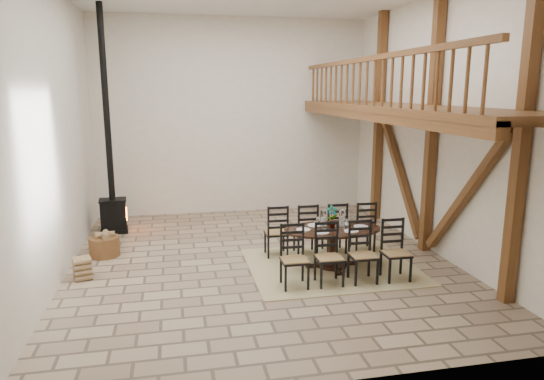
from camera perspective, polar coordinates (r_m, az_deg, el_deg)
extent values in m
plane|color=tan|center=(9.31, -1.29, -8.36)|extent=(8.00, 8.00, 0.00)
cube|color=white|center=(12.72, -4.62, 8.54)|extent=(7.00, 0.02, 5.00)
cube|color=white|center=(4.91, 7.01, 3.48)|extent=(7.00, 0.02, 5.00)
cube|color=white|center=(8.85, -24.40, 6.17)|extent=(0.02, 8.00, 5.00)
cube|color=white|center=(10.01, 18.93, 7.10)|extent=(0.02, 8.00, 5.00)
cube|color=brown|center=(7.88, 27.35, 5.35)|extent=(0.18, 0.18, 5.00)
cube|color=brown|center=(9.95, 18.32, 7.12)|extent=(0.18, 0.18, 5.00)
cube|color=brown|center=(12.18, 12.46, 8.17)|extent=(0.18, 0.18, 5.00)
cube|color=brown|center=(9.04, 21.78, -0.59)|extent=(0.14, 2.16, 2.54)
cube|color=brown|center=(11.17, 14.80, 2.07)|extent=(0.14, 2.16, 2.54)
cube|color=brown|center=(9.93, 18.44, 8.84)|extent=(0.20, 7.80, 0.20)
cube|color=brown|center=(9.61, 14.89, 9.27)|extent=(1.60, 7.80, 0.12)
cube|color=brown|center=(9.32, 10.96, 8.76)|extent=(0.18, 7.80, 0.22)
cube|color=brown|center=(9.33, 11.20, 14.90)|extent=(0.09, 7.60, 0.09)
cube|color=brown|center=(9.31, 11.10, 12.33)|extent=(0.06, 7.60, 0.86)
cube|color=tan|center=(9.08, 7.01, -8.91)|extent=(3.00, 2.50, 0.02)
ellipsoid|color=black|center=(8.86, 7.12, -4.62)|extent=(1.81, 1.12, 0.04)
cylinder|color=black|center=(8.97, 7.06, -6.88)|extent=(0.18, 0.18, 0.66)
cylinder|color=black|center=(9.07, 7.01, -8.67)|extent=(0.55, 0.55, 0.06)
cube|color=#A88B4D|center=(7.99, 2.66, -8.23)|extent=(0.44, 0.42, 0.04)
cube|color=black|center=(8.08, 2.65, -9.87)|extent=(0.42, 0.42, 0.45)
cube|color=black|center=(8.07, 2.38, -5.95)|extent=(0.37, 0.05, 0.59)
cube|color=#A88B4D|center=(8.14, 6.75, -7.92)|extent=(0.44, 0.42, 0.04)
cube|color=black|center=(8.22, 6.71, -9.54)|extent=(0.42, 0.42, 0.45)
cube|color=black|center=(8.22, 6.41, -5.69)|extent=(0.37, 0.05, 0.59)
cube|color=#A88B4D|center=(8.32, 10.67, -7.59)|extent=(0.44, 0.42, 0.04)
cube|color=black|center=(8.41, 10.61, -9.18)|extent=(0.42, 0.42, 0.45)
cube|color=black|center=(8.41, 10.29, -5.42)|extent=(0.37, 0.05, 0.59)
cube|color=#A88B4D|center=(8.55, 14.40, -7.25)|extent=(0.44, 0.42, 0.04)
cube|color=black|center=(8.63, 14.31, -8.79)|extent=(0.42, 0.42, 0.45)
cube|color=black|center=(8.63, 13.97, -5.13)|extent=(0.37, 0.05, 0.59)
cube|color=#A88B4D|center=(9.45, 0.49, -5.03)|extent=(0.44, 0.42, 0.04)
cube|color=black|center=(9.52, 0.49, -6.45)|extent=(0.42, 0.42, 0.45)
cube|color=black|center=(9.20, 0.72, -3.72)|extent=(0.37, 0.05, 0.59)
cube|color=#A88B4D|center=(9.58, 3.97, -4.84)|extent=(0.44, 0.42, 0.04)
cube|color=black|center=(9.65, 3.95, -6.24)|extent=(0.42, 0.42, 0.45)
cube|color=black|center=(9.33, 4.28, -3.54)|extent=(0.37, 0.05, 0.59)
cube|color=#A88B4D|center=(9.74, 7.35, -4.63)|extent=(0.44, 0.42, 0.04)
cube|color=black|center=(9.81, 7.31, -6.01)|extent=(0.42, 0.42, 0.45)
cube|color=black|center=(9.49, 7.74, -3.34)|extent=(0.37, 0.05, 0.59)
cube|color=#A88B4D|center=(9.93, 10.61, -4.41)|extent=(0.44, 0.42, 0.04)
cube|color=black|center=(10.00, 10.55, -5.77)|extent=(0.42, 0.42, 0.45)
cube|color=black|center=(9.69, 11.06, -3.15)|extent=(0.37, 0.05, 0.59)
cube|color=silver|center=(8.85, 7.12, -4.46)|extent=(1.39, 0.72, 0.01)
cube|color=white|center=(8.83, 7.14, -3.93)|extent=(0.89, 0.31, 0.18)
cylinder|color=white|center=(8.76, 6.04, -3.50)|extent=(0.12, 0.12, 0.34)
cylinder|color=white|center=(8.86, 8.24, -3.37)|extent=(0.12, 0.12, 0.34)
cylinder|color=white|center=(8.78, 6.03, -4.06)|extent=(0.06, 0.06, 0.16)
cylinder|color=white|center=(8.89, 8.23, -3.93)|extent=(0.06, 0.06, 0.16)
imported|color=#4C723F|center=(8.85, 7.06, -3.12)|extent=(0.22, 0.15, 0.41)
cube|color=black|center=(11.69, -18.04, -4.51)|extent=(0.64, 0.51, 0.09)
cube|color=black|center=(11.60, -18.15, -2.76)|extent=(0.59, 0.46, 0.64)
cube|color=#FF590C|center=(11.59, -16.74, -2.68)|extent=(0.04, 0.26, 0.26)
cube|color=black|center=(11.52, -18.26, -1.12)|extent=(0.63, 0.50, 0.04)
cylinder|color=black|center=(11.26, -18.96, 9.52)|extent=(0.14, 0.14, 4.23)
cylinder|color=brown|center=(10.09, -19.11, -6.28)|extent=(0.58, 0.58, 0.38)
cube|color=#9C7257|center=(10.02, -19.20, -5.00)|extent=(0.31, 0.31, 0.11)
cube|color=#9C7257|center=(9.01, -21.41, -8.57)|extent=(0.36, 0.36, 0.39)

